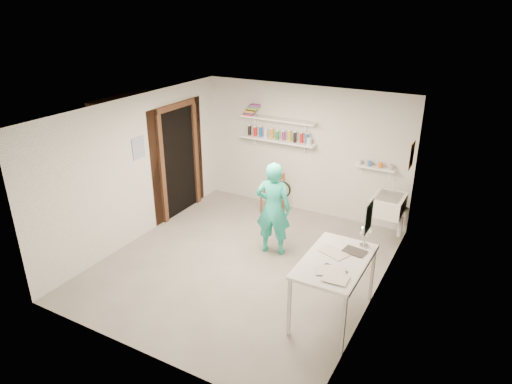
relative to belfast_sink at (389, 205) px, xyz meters
The scene contains 27 objects.
floor 2.54m from the belfast_sink, 135.83° to the right, with size 4.00×4.50×0.02m, color slate.
ceiling 2.98m from the belfast_sink, 135.83° to the right, with size 4.00×4.50×0.02m, color silver.
wall_back 1.90m from the belfast_sink, 162.26° to the left, with size 4.00×0.02×2.40m, color silver.
wall_front 4.36m from the belfast_sink, 113.84° to the right, with size 4.00×0.02×2.40m, color silver.
wall_left 4.16m from the belfast_sink, 155.67° to the right, with size 0.02×4.50×2.40m, color silver.
wall_right 1.79m from the belfast_sink, 81.30° to the right, with size 0.02×4.50×2.40m, color silver.
doorway_recess 3.81m from the belfast_sink, behind, with size 0.02×0.90×2.00m, color black.
corridor_box 4.51m from the belfast_sink, behind, with size 1.40×1.50×2.10m, color brown.
door_lintel 4.01m from the belfast_sink, behind, with size 0.06×1.05×0.10m, color brown.
door_jamb_near 3.91m from the belfast_sink, 162.82° to the right, with size 0.06×0.10×2.00m, color brown.
door_jamb_far 3.74m from the belfast_sink, behind, with size 0.06×0.10×2.00m, color brown.
shelf_lower 2.38m from the belfast_sink, 169.18° to the left, with size 1.50×0.22×0.03m, color white.
shelf_upper 2.52m from the belfast_sink, 169.18° to the left, with size 1.50×0.22×0.03m, color white.
ledge_shelf 0.75m from the belfast_sink, 130.40° to the left, with size 0.70×0.14×0.03m, color white.
poster_left 4.17m from the belfast_sink, 156.18° to the right, with size 0.01×0.28×0.36m, color #334C7F.
poster_right_a 0.89m from the belfast_sink, 22.79° to the left, with size 0.01×0.34×0.42m, color #995933.
poster_right_b 2.40m from the belfast_sink, 83.96° to the right, with size 0.01×0.30×0.38m, color #3F724C.
belfast_sink is the anchor object (origin of this frame).
man 1.91m from the belfast_sink, 142.42° to the right, with size 0.56×0.37×1.53m, color #25BDA1.
wall_clock 1.78m from the belfast_sink, 147.08° to the right, with size 0.28×0.28×0.04m, color #CEB88D.
wooden_chair 2.21m from the belfast_sink, behind, with size 0.37×0.35×0.80m, color brown.
work_table 2.28m from the belfast_sink, 92.79° to the right, with size 0.75×1.26×0.84m, color silver.
desk_lamp 1.80m from the belfast_sink, 86.83° to the right, with size 0.16×0.16×0.16m, color silver.
spray_cans 2.41m from the belfast_sink, 169.18° to the left, with size 1.34×0.06×0.17m.
book_stack 3.05m from the belfast_sink, behind, with size 0.30×0.14×0.20m.
ledge_pots 0.78m from the belfast_sink, 130.40° to the left, with size 0.48×0.07×0.09m.
papers 2.27m from the belfast_sink, 92.79° to the right, with size 0.30×0.22×0.02m.
Camera 1 is at (3.10, -5.25, 3.80)m, focal length 32.00 mm.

